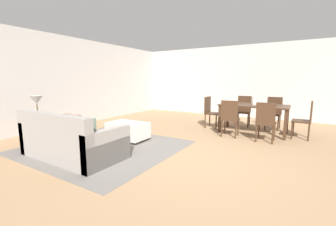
# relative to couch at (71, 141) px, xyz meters

# --- Properties ---
(ground_plane) EXTENTS (10.80, 10.80, 0.00)m
(ground_plane) POSITION_rel_couch_xyz_m (1.93, 1.25, -0.29)
(ground_plane) COLOR #9E7A56
(wall_back) EXTENTS (9.00, 0.12, 2.70)m
(wall_back) POSITION_rel_couch_xyz_m (1.93, 6.25, 1.06)
(wall_back) COLOR beige
(wall_back) RESTS_ON ground_plane
(wall_left) EXTENTS (0.12, 11.00, 2.70)m
(wall_left) POSITION_rel_couch_xyz_m (-2.57, 1.75, 1.06)
(wall_left) COLOR beige
(wall_left) RESTS_ON ground_plane
(area_rug) EXTENTS (3.00, 2.80, 0.01)m
(area_rug) POSITION_rel_couch_xyz_m (0.06, 0.73, -0.29)
(area_rug) COLOR slate
(area_rug) RESTS_ON ground_plane
(couch) EXTENTS (1.92, 0.96, 0.86)m
(couch) POSITION_rel_couch_xyz_m (0.00, 0.00, 0.00)
(couch) COLOR gray
(couch) RESTS_ON ground_plane
(ottoman_table) EXTENTS (0.92, 0.59, 0.42)m
(ottoman_table) POSITION_rel_couch_xyz_m (0.12, 1.41, -0.05)
(ottoman_table) COLOR silver
(ottoman_table) RESTS_ON ground_plane
(side_table) EXTENTS (0.40, 0.40, 0.56)m
(side_table) POSITION_rel_couch_xyz_m (-1.26, 0.11, 0.15)
(side_table) COLOR olive
(side_table) RESTS_ON ground_plane
(table_lamp) EXTENTS (0.26, 0.26, 0.53)m
(table_lamp) POSITION_rel_couch_xyz_m (-1.26, 0.11, 0.68)
(table_lamp) COLOR brown
(table_lamp) RESTS_ON side_table
(dining_table) EXTENTS (1.70, 0.91, 0.76)m
(dining_table) POSITION_rel_couch_xyz_m (2.51, 3.72, 0.38)
(dining_table) COLOR #422B1C
(dining_table) RESTS_ON ground_plane
(dining_chair_near_left) EXTENTS (0.43, 0.43, 0.92)m
(dining_chair_near_left) POSITION_rel_couch_xyz_m (2.09, 2.94, 0.23)
(dining_chair_near_left) COLOR #422B1C
(dining_chair_near_left) RESTS_ON ground_plane
(dining_chair_near_right) EXTENTS (0.40, 0.40, 0.92)m
(dining_chair_near_right) POSITION_rel_couch_xyz_m (2.92, 2.88, 0.23)
(dining_chair_near_right) COLOR #422B1C
(dining_chair_near_right) RESTS_ON ground_plane
(dining_chair_far_left) EXTENTS (0.43, 0.43, 0.92)m
(dining_chair_far_left) POSITION_rel_couch_xyz_m (2.09, 4.52, 0.23)
(dining_chair_far_left) COLOR #422B1C
(dining_chair_far_left) RESTS_ON ground_plane
(dining_chair_far_right) EXTENTS (0.42, 0.42, 0.92)m
(dining_chair_far_right) POSITION_rel_couch_xyz_m (2.92, 4.56, 0.23)
(dining_chair_far_right) COLOR #422B1C
(dining_chair_far_right) RESTS_ON ground_plane
(dining_chair_head_east) EXTENTS (0.42, 0.42, 0.92)m
(dining_chair_head_east) POSITION_rel_couch_xyz_m (3.70, 3.68, 0.23)
(dining_chair_head_east) COLOR #422B1C
(dining_chair_head_east) RESTS_ON ground_plane
(dining_chair_head_west) EXTENTS (0.42, 0.42, 0.92)m
(dining_chair_head_west) POSITION_rel_couch_xyz_m (1.29, 3.75, 0.23)
(dining_chair_head_west) COLOR #422B1C
(dining_chair_head_west) RESTS_ON ground_plane
(vase_centerpiece) EXTENTS (0.10, 0.10, 0.20)m
(vase_centerpiece) POSITION_rel_couch_xyz_m (2.51, 3.72, 0.57)
(vase_centerpiece) COLOR silver
(vase_centerpiece) RESTS_ON dining_table
(book_on_ottoman) EXTENTS (0.26, 0.20, 0.03)m
(book_on_ottoman) POSITION_rel_couch_xyz_m (0.26, 1.42, 0.14)
(book_on_ottoman) COLOR silver
(book_on_ottoman) RESTS_ON ottoman_table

